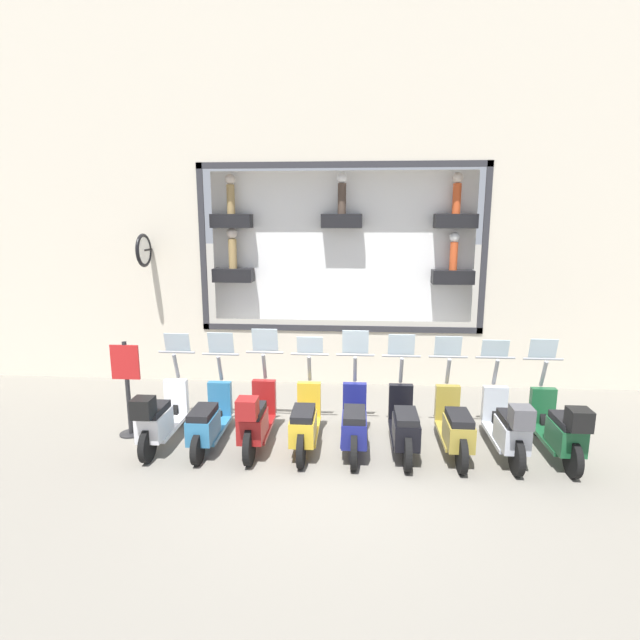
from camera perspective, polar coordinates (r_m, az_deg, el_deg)
ground_plane at (r=7.41m, az=1.36°, el=-15.77°), size 120.00×120.00×0.00m
building_facade at (r=10.23m, az=2.52°, el=16.82°), size 1.25×36.00×8.52m
scooter_green_0 at (r=8.02m, az=25.73°, el=-11.11°), size 1.80×0.61×1.57m
scooter_silver_1 at (r=7.78m, az=20.62°, el=-11.34°), size 1.80×0.61×1.54m
scooter_olive_2 at (r=7.68m, az=15.13°, el=-11.63°), size 1.80×0.61×1.59m
scooter_black_3 at (r=7.57m, az=9.58°, el=-11.71°), size 1.80×0.60×1.61m
scooter_navy_4 at (r=7.54m, az=3.93°, el=-11.64°), size 1.80×0.60×1.66m
scooter_yellow_5 at (r=7.57m, az=-1.72°, el=-11.57°), size 1.80×0.60×1.54m
scooter_red_6 at (r=7.61m, az=-7.34°, el=-11.09°), size 1.81×0.60×1.66m
scooter_teal_7 at (r=7.85m, az=-12.59°, el=-11.12°), size 1.79×0.61×1.59m
scooter_white_8 at (r=8.02m, az=-17.82°, el=-10.52°), size 1.80×0.61×1.56m
shop_sign_post at (r=8.46m, az=-21.16°, el=-7.03°), size 0.36×0.45×1.53m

